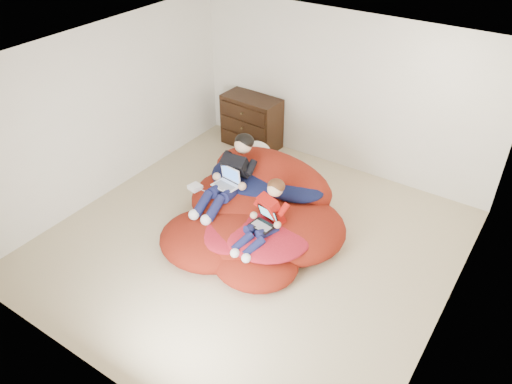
# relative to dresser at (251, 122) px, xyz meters

# --- Properties ---
(room_shell) EXTENTS (5.10, 5.10, 2.77)m
(room_shell) POSITION_rel_dresser_xyz_m (1.50, -2.23, -0.23)
(room_shell) COLOR #C6B58D
(room_shell) RESTS_ON ground
(dresser) EXTENTS (1.03, 0.59, 0.91)m
(dresser) POSITION_rel_dresser_xyz_m (0.00, 0.00, 0.00)
(dresser) COLOR black
(dresser) RESTS_ON ground
(beanbag_pile) EXTENTS (2.38, 2.37, 0.90)m
(beanbag_pile) POSITION_rel_dresser_xyz_m (1.40, -1.90, -0.19)
(beanbag_pile) COLOR maroon
(beanbag_pile) RESTS_ON ground
(cream_pillow) EXTENTS (0.39, 0.25, 0.25)m
(cream_pillow) POSITION_rel_dresser_xyz_m (0.80, -0.98, 0.17)
(cream_pillow) COLOR white
(cream_pillow) RESTS_ON beanbag_pile
(older_boy) EXTENTS (0.40, 1.23, 0.83)m
(older_boy) POSITION_rel_dresser_xyz_m (0.94, -1.86, 0.27)
(older_boy) COLOR black
(older_boy) RESTS_ON beanbag_pile
(younger_boy) EXTENTS (0.39, 0.95, 0.71)m
(younger_boy) POSITION_rel_dresser_xyz_m (1.78, -2.28, 0.18)
(younger_boy) COLOR #B71710
(younger_boy) RESTS_ON beanbag_pile
(laptop_white) EXTENTS (0.37, 0.31, 0.25)m
(laptop_white) POSITION_rel_dresser_xyz_m (0.94, -1.96, 0.19)
(laptop_white) COLOR white
(laptop_white) RESTS_ON older_boy
(laptop_black) EXTENTS (0.32, 0.32, 0.21)m
(laptop_black) POSITION_rel_dresser_xyz_m (1.78, -2.32, 0.10)
(laptop_black) COLOR black
(laptop_black) RESTS_ON younger_boy
(power_adapter) EXTENTS (0.19, 0.19, 0.06)m
(power_adapter) POSITION_rel_dresser_xyz_m (0.45, -2.08, -0.03)
(power_adapter) COLOR white
(power_adapter) RESTS_ON beanbag_pile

